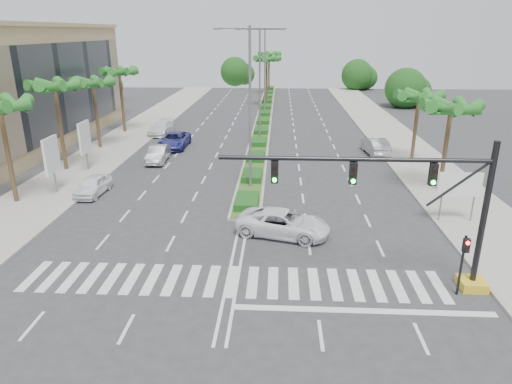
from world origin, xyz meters
TOP-DOWN VIEW (x-y plane):
  - ground at (0.00, 0.00)m, footprint 160.00×160.00m
  - footpath_right at (15.20, 20.00)m, footprint 6.00×120.00m
  - footpath_left at (-15.20, 20.00)m, footprint 6.00×120.00m
  - median at (0.00, 45.00)m, footprint 2.20×75.00m
  - median_grass at (0.00, 45.00)m, footprint 1.80×75.00m
  - building at (-26.00, 26.00)m, footprint 12.00×36.00m
  - signal_gantry at (9.27, -0.00)m, footprint 12.60×1.20m
  - pedestrian_signal at (10.60, -0.68)m, footprint 0.28×0.36m
  - direction_sign at (13.50, 7.99)m, footprint 2.70×0.11m
  - billboard_near at (-14.50, 12.00)m, footprint 0.18×2.10m
  - billboard_far at (-14.50, 18.00)m, footprint 0.18×2.10m
  - palm_left_near at (-16.50, 10.00)m, footprint 4.57×4.68m
  - palm_left_mid at (-16.50, 18.00)m, footprint 4.57×4.68m
  - palm_left_far at (-16.50, 26.00)m, footprint 4.57×4.68m
  - palm_left_end at (-16.50, 34.00)m, footprint 4.57×4.68m
  - palm_right_near at (14.50, 14.00)m, footprint 4.57×4.68m
  - palm_right_far at (14.50, 22.00)m, footprint 4.57×4.68m
  - palm_median_a at (0.00, 55.00)m, footprint 4.57×4.68m
  - palm_median_b at (0.00, 70.00)m, footprint 4.57×4.68m
  - streetlight_near at (0.00, 14.00)m, footprint 5.10×0.25m
  - streetlight_mid at (0.00, 30.00)m, footprint 5.10×0.25m
  - streetlight_far at (0.00, 46.00)m, footprint 5.10×0.25m
  - car_parked_a at (-11.69, 12.05)m, footprint 1.89×4.22m
  - car_parked_b at (-9.13, 21.29)m, footprint 1.74×4.60m
  - car_parked_c at (-8.79, 26.76)m, footprint 2.67×5.73m
  - car_parked_d at (-11.80, 33.12)m, footprint 2.50×5.34m
  - car_crossing at (2.53, 5.55)m, footprint 6.05×3.95m
  - car_right at (11.75, 25.16)m, footprint 2.26×5.15m

SIDE VIEW (x-z plane):
  - ground at x=0.00m, z-range 0.00..0.00m
  - footpath_right at x=15.20m, z-range 0.00..0.15m
  - footpath_left at x=-15.20m, z-range 0.00..0.15m
  - median at x=0.00m, z-range 0.00..0.20m
  - median_grass at x=0.00m, z-range 0.20..0.24m
  - car_parked_a at x=-11.69m, z-range 0.00..1.41m
  - car_parked_b at x=-9.13m, z-range 0.00..1.50m
  - car_parked_d at x=-11.80m, z-range 0.00..1.51m
  - car_crossing at x=2.53m, z-range 0.00..1.55m
  - car_parked_c at x=-8.79m, z-range 0.00..1.59m
  - car_right at x=11.75m, z-range 0.00..1.65m
  - pedestrian_signal at x=10.60m, z-range 0.54..3.54m
  - direction_sign at x=13.50m, z-range 0.75..4.15m
  - billboard_near at x=-14.50m, z-range 0.79..5.14m
  - billboard_far at x=-14.50m, z-range 0.79..5.14m
  - signal_gantry at x=9.27m, z-range -0.14..7.06m
  - palm_right_far at x=14.50m, z-range 2.54..9.29m
  - building at x=-26.00m, z-range 0.00..12.00m
  - palm_right_near at x=14.50m, z-range 2.68..9.73m
  - palm_left_far at x=-16.50m, z-range 2.82..10.17m
  - palm_left_near at x=-16.50m, z-range 2.91..10.46m
  - streetlight_near at x=0.00m, z-range 0.81..12.81m
  - streetlight_mid at x=0.00m, z-range 0.81..12.81m
  - streetlight_far at x=0.00m, z-range 0.81..12.81m
  - palm_left_end at x=-16.50m, z-range 3.01..10.76m
  - palm_left_mid at x=-16.50m, z-range 3.10..11.05m
  - palm_median_a at x=0.00m, z-range 3.15..11.20m
  - palm_median_b at x=0.00m, z-range 3.15..11.20m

